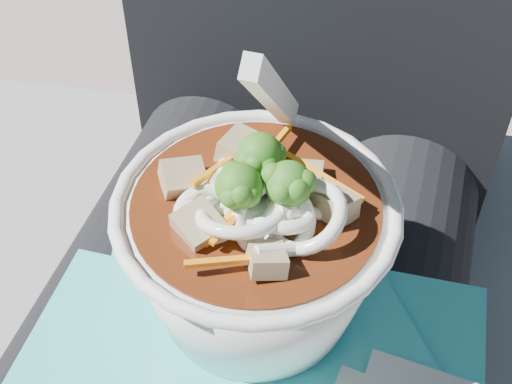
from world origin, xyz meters
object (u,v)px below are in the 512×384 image
(udon_bowl, at_px, (256,243))
(person_body, at_px, (266,258))
(plastic_bag, at_px, (255,351))
(lap, at_px, (232,373))

(udon_bowl, bearing_deg, person_body, 100.99)
(person_body, bearing_deg, plastic_bag, -77.75)
(lap, distance_m, person_body, 0.10)
(person_body, height_order, udon_bowl, person_body)
(lap, xyz_separation_m, person_body, (0.00, 0.09, 0.03))
(plastic_bag, bearing_deg, udon_bowl, 105.15)
(person_body, distance_m, udon_bowl, 0.14)
(lap, xyz_separation_m, plastic_bag, (0.02, -0.02, 0.08))
(person_body, height_order, plastic_bag, person_body)
(person_body, bearing_deg, lap, -90.00)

